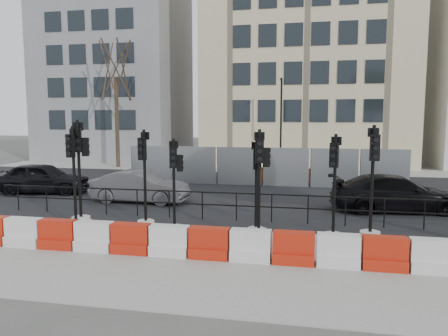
% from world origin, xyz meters
% --- Properties ---
extents(ground, '(120.00, 120.00, 0.00)m').
position_xyz_m(ground, '(0.00, 0.00, 0.00)').
color(ground, '#51514C').
rests_on(ground, ground).
extents(sidewalk_near, '(40.00, 6.00, 0.02)m').
position_xyz_m(sidewalk_near, '(0.00, -3.00, 0.01)').
color(sidewalk_near, gray).
rests_on(sidewalk_near, ground).
extents(road, '(40.00, 14.00, 0.03)m').
position_xyz_m(road, '(0.00, 7.00, 0.01)').
color(road, black).
rests_on(road, ground).
extents(sidewalk_far, '(40.00, 4.00, 0.02)m').
position_xyz_m(sidewalk_far, '(0.00, 16.00, 0.01)').
color(sidewalk_far, gray).
rests_on(sidewalk_far, ground).
extents(building_grey, '(11.00, 9.06, 14.00)m').
position_xyz_m(building_grey, '(-14.00, 21.99, 7.00)').
color(building_grey, gray).
rests_on(building_grey, ground).
extents(building_cream, '(15.00, 10.06, 18.00)m').
position_xyz_m(building_cream, '(2.00, 21.99, 9.00)').
color(building_cream, beige).
rests_on(building_cream, ground).
extents(kerb_railing, '(18.00, 0.04, 1.00)m').
position_xyz_m(kerb_railing, '(0.00, 1.20, 0.69)').
color(kerb_railing, black).
rests_on(kerb_railing, ground).
extents(heras_fencing, '(14.33, 1.72, 2.00)m').
position_xyz_m(heras_fencing, '(-0.01, 9.80, 0.68)').
color(heras_fencing, gray).
rests_on(heras_fencing, ground).
extents(lamp_post_far, '(0.12, 0.56, 6.00)m').
position_xyz_m(lamp_post_far, '(0.50, 14.98, 3.22)').
color(lamp_post_far, black).
rests_on(lamp_post_far, ground).
extents(tree_bare_far, '(2.00, 2.00, 9.00)m').
position_xyz_m(tree_bare_far, '(-11.00, 15.50, 6.65)').
color(tree_bare_far, '#473828').
rests_on(tree_bare_far, ground).
extents(barrier_row, '(13.60, 0.50, 0.80)m').
position_xyz_m(barrier_row, '(-0.00, -2.80, 0.37)').
color(barrier_row, red).
rests_on(barrier_row, ground).
extents(traffic_signal_a, '(0.65, 0.65, 3.29)m').
position_xyz_m(traffic_signal_a, '(-4.63, -1.19, 0.68)').
color(traffic_signal_a, '#BABBB6').
rests_on(traffic_signal_a, ground).
extents(traffic_signal_b, '(0.68, 0.68, 3.48)m').
position_xyz_m(traffic_signal_b, '(-4.64, -0.84, 0.83)').
color(traffic_signal_b, '#BABBB6').
rests_on(traffic_signal_b, ground).
extents(traffic_signal_c, '(0.63, 0.63, 3.19)m').
position_xyz_m(traffic_signal_c, '(-2.50, -0.80, 0.66)').
color(traffic_signal_c, '#BABBB6').
rests_on(traffic_signal_c, ground).
extents(traffic_signal_d, '(0.58, 0.58, 2.93)m').
position_xyz_m(traffic_signal_d, '(-1.45, -1.12, 0.70)').
color(traffic_signal_d, '#BABBB6').
rests_on(traffic_signal_d, ground).
extents(traffic_signal_e, '(0.58, 0.58, 2.92)m').
position_xyz_m(traffic_signal_e, '(0.94, -0.90, 0.60)').
color(traffic_signal_e, '#BABBB6').
rests_on(traffic_signal_e, ground).
extents(traffic_signal_f, '(0.64, 0.64, 3.22)m').
position_xyz_m(traffic_signal_f, '(1.06, -1.18, 0.77)').
color(traffic_signal_f, '#BABBB6').
rests_on(traffic_signal_f, ground).
extents(traffic_signal_g, '(0.61, 0.61, 3.11)m').
position_xyz_m(traffic_signal_g, '(3.10, -1.15, 0.64)').
color(traffic_signal_g, '#BABBB6').
rests_on(traffic_signal_g, ground).
extents(traffic_signal_h, '(0.66, 0.66, 3.35)m').
position_xyz_m(traffic_signal_h, '(4.12, -0.86, 0.69)').
color(traffic_signal_h, '#BABBB6').
rests_on(traffic_signal_h, ground).
extents(car_a, '(3.22, 4.87, 1.45)m').
position_xyz_m(car_a, '(-9.79, 4.79, 0.73)').
color(car_a, black).
rests_on(car_a, ground).
extents(car_b, '(1.67, 4.15, 1.34)m').
position_xyz_m(car_b, '(-4.49, 3.67, 0.67)').
color(car_b, '#4A4A4F').
rests_on(car_b, ground).
extents(car_c, '(3.14, 5.27, 1.39)m').
position_xyz_m(car_c, '(5.60, 3.93, 0.69)').
color(car_c, black).
rests_on(car_c, ground).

